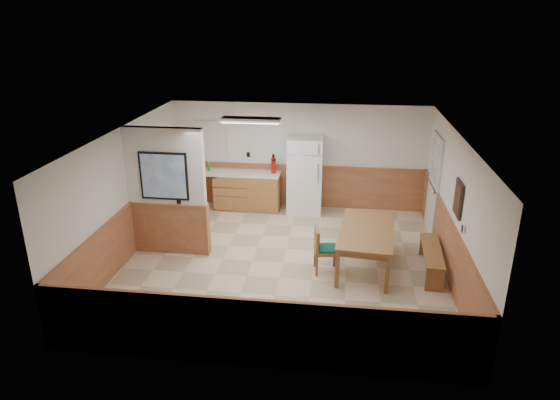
# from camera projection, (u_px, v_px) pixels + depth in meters

# --- Properties ---
(ground) EXTENTS (6.00, 6.00, 0.00)m
(ground) POSITION_uv_depth(u_px,v_px,m) (283.00, 263.00, 9.46)
(ground) COLOR beige
(ground) RESTS_ON ground
(ceiling) EXTENTS (6.00, 6.00, 0.02)m
(ceiling) POSITION_uv_depth(u_px,v_px,m) (283.00, 133.00, 8.57)
(ceiling) COLOR silver
(ceiling) RESTS_ON back_wall
(back_wall) EXTENTS (6.00, 0.02, 2.50)m
(back_wall) POSITION_uv_depth(u_px,v_px,m) (298.00, 156.00, 11.80)
(back_wall) COLOR white
(back_wall) RESTS_ON ground
(right_wall) EXTENTS (0.02, 6.00, 2.50)m
(right_wall) POSITION_uv_depth(u_px,v_px,m) (454.00, 209.00, 8.66)
(right_wall) COLOR white
(right_wall) RESTS_ON ground
(left_wall) EXTENTS (0.02, 6.00, 2.50)m
(left_wall) POSITION_uv_depth(u_px,v_px,m) (125.00, 194.00, 9.36)
(left_wall) COLOR white
(left_wall) RESTS_ON ground
(wainscot_back) EXTENTS (6.00, 0.04, 1.00)m
(wainscot_back) POSITION_uv_depth(u_px,v_px,m) (298.00, 186.00, 12.04)
(wainscot_back) COLOR #AC6945
(wainscot_back) RESTS_ON ground
(wainscot_right) EXTENTS (0.04, 6.00, 1.00)m
(wainscot_right) POSITION_uv_depth(u_px,v_px,m) (448.00, 248.00, 8.93)
(wainscot_right) COLOR #AC6945
(wainscot_right) RESTS_ON ground
(wainscot_left) EXTENTS (0.04, 6.00, 1.00)m
(wainscot_left) POSITION_uv_depth(u_px,v_px,m) (130.00, 230.00, 9.63)
(wainscot_left) COLOR #AC6945
(wainscot_left) RESTS_ON ground
(partition_wall) EXTENTS (1.50, 0.20, 2.50)m
(partition_wall) POSITION_uv_depth(u_px,v_px,m) (167.00, 193.00, 9.46)
(partition_wall) COLOR white
(partition_wall) RESTS_ON ground
(kitchen_counter) EXTENTS (2.20, 0.61, 1.00)m
(kitchen_counter) POSITION_uv_depth(u_px,v_px,m) (246.00, 190.00, 11.92)
(kitchen_counter) COLOR #AF673E
(kitchen_counter) RESTS_ON ground
(exterior_door) EXTENTS (0.07, 1.02, 2.15)m
(exterior_door) POSITION_uv_depth(u_px,v_px,m) (433.00, 184.00, 10.50)
(exterior_door) COLOR silver
(exterior_door) RESTS_ON ground
(kitchen_window) EXTENTS (0.80, 0.04, 1.00)m
(kitchen_window) POSITION_uv_depth(u_px,v_px,m) (211.00, 141.00, 11.91)
(kitchen_window) COLOR silver
(kitchen_window) RESTS_ON back_wall
(wall_painting) EXTENTS (0.04, 0.50, 0.60)m
(wall_painting) POSITION_uv_depth(u_px,v_px,m) (458.00, 199.00, 8.28)
(wall_painting) COLOR #331F14
(wall_painting) RESTS_ON right_wall
(fluorescent_fixture) EXTENTS (1.20, 0.30, 0.09)m
(fluorescent_fixture) POSITION_uv_depth(u_px,v_px,m) (251.00, 120.00, 9.89)
(fluorescent_fixture) COLOR silver
(fluorescent_fixture) RESTS_ON ceiling
(refrigerator) EXTENTS (0.81, 0.73, 1.80)m
(refrigerator) POSITION_uv_depth(u_px,v_px,m) (305.00, 175.00, 11.55)
(refrigerator) COLOR white
(refrigerator) RESTS_ON ground
(dining_table) EXTENTS (1.14, 2.00, 0.75)m
(dining_table) POSITION_uv_depth(u_px,v_px,m) (367.00, 234.00, 9.11)
(dining_table) COLOR brown
(dining_table) RESTS_ON ground
(dining_bench) EXTENTS (0.41, 1.49, 0.45)m
(dining_bench) POSITION_uv_depth(u_px,v_px,m) (432.00, 255.00, 9.01)
(dining_bench) COLOR brown
(dining_bench) RESTS_ON ground
(dining_chair) EXTENTS (0.63, 0.48, 0.85)m
(dining_chair) POSITION_uv_depth(u_px,v_px,m) (322.00, 247.00, 8.98)
(dining_chair) COLOR brown
(dining_chair) RESTS_ON ground
(fire_extinguisher) EXTENTS (0.13, 0.13, 0.45)m
(fire_extinguisher) POSITION_uv_depth(u_px,v_px,m) (273.00, 165.00, 11.66)
(fire_extinguisher) COLOR #B01109
(fire_extinguisher) RESTS_ON kitchen_counter
(soap_bottle) EXTENTS (0.08, 0.08, 0.20)m
(soap_bottle) POSITION_uv_depth(u_px,v_px,m) (209.00, 167.00, 11.87)
(soap_bottle) COLOR #1B952B
(soap_bottle) RESTS_ON kitchen_counter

